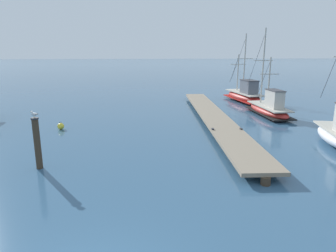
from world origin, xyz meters
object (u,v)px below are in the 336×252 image
object	(u,v)px
mooring_buoy	(61,126)
mooring_piling	(37,143)
perched_seagull	(34,114)
fishing_boat_2	(245,95)
fishing_boat_0	(269,108)

from	to	relation	value
mooring_buoy	mooring_piling	bearing A→B (deg)	-83.63
perched_seagull	mooring_buoy	xyz separation A→B (m)	(-0.73, 6.53, -2.09)
perched_seagull	fishing_boat_2	bearing A→B (deg)	48.03
perched_seagull	mooring_buoy	distance (m)	6.89
fishing_boat_0	fishing_boat_2	distance (m)	6.60
mooring_piling	mooring_buoy	size ratio (longest dim) A/B	4.48
mooring_buoy	fishing_boat_2	bearing A→B (deg)	31.90
fishing_boat_2	mooring_buoy	size ratio (longest dim) A/B	13.86
perched_seagull	mooring_piling	bearing A→B (deg)	151.54
fishing_boat_0	fishing_boat_2	size ratio (longest dim) A/B	1.11
fishing_boat_0	mooring_piling	bearing A→B (deg)	-146.20
mooring_piling	mooring_buoy	distance (m)	6.63
fishing_boat_0	mooring_buoy	distance (m)	14.86
perched_seagull	fishing_boat_0	bearing A→B (deg)	33.82
fishing_boat_2	mooring_buoy	world-z (taller)	fishing_boat_2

